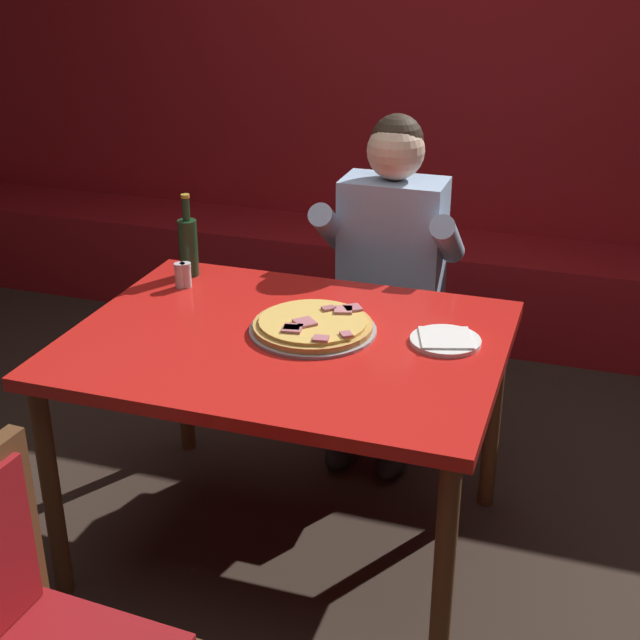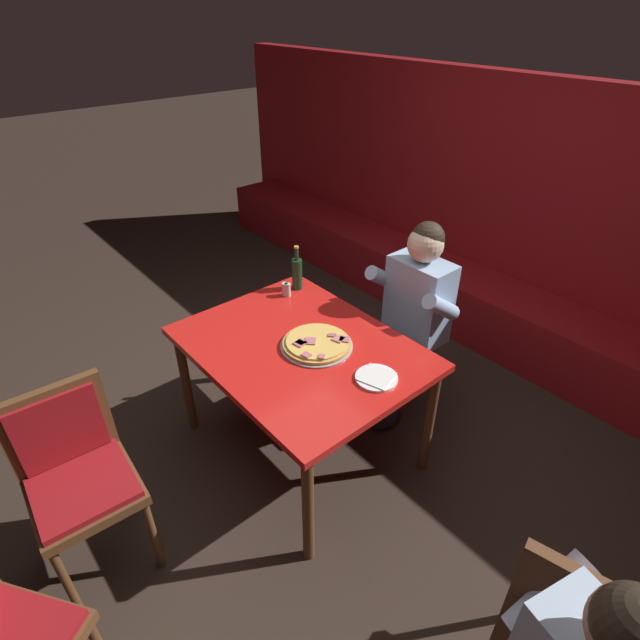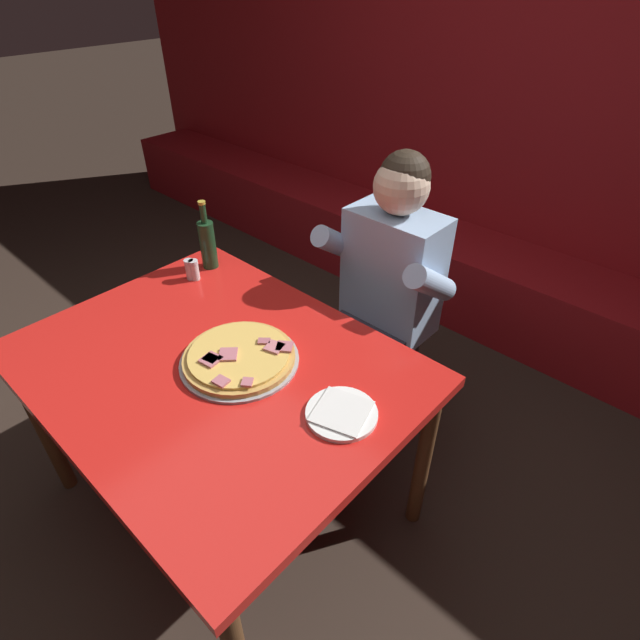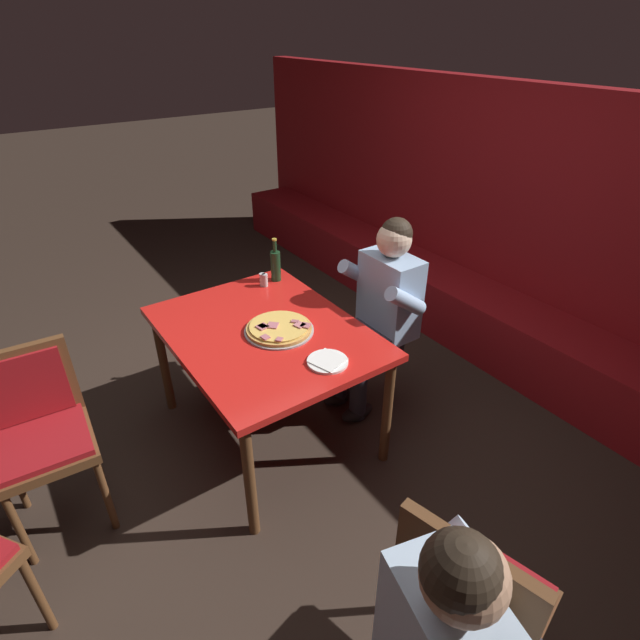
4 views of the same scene
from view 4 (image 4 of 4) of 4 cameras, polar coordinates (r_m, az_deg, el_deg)
The scene contains 12 objects.
ground_plane at distance 3.27m, azimuth -5.62°, elevation -12.44°, with size 24.00×24.00×0.00m, color #33261E.
booth_wall_panel at distance 4.11m, azimuth 21.44°, elevation 10.54°, with size 6.80×0.16×1.90m, color maroon.
booth_bench at distance 4.15m, azimuth 16.98°, elevation 0.55°, with size 6.46×0.48×0.46m, color maroon.
main_dining_table at distance 2.85m, azimuth -6.31°, elevation -2.41°, with size 1.29×0.99×0.76m.
pizza at distance 2.77m, azimuth -4.70°, elevation -0.97°, with size 0.39×0.39×0.05m.
plate_white_paper at distance 2.52m, azimuth 0.87°, elevation -4.75°, with size 0.21×0.21×0.02m.
beer_bottle at distance 3.30m, azimuth -5.10°, elevation 6.31°, with size 0.07×0.07×0.29m.
shaker_red_pepper_flakes at distance 3.26m, azimuth -6.60°, elevation 4.54°, with size 0.04×0.04×0.09m.
shaker_oregano at distance 3.25m, azimuth -6.30°, elevation 4.48°, with size 0.04×0.04×0.09m.
diner_seated_blue_shirt at distance 3.12m, azimuth 6.71°, elevation 1.26°, with size 0.53×0.53×1.27m.
dining_chair_far_left at distance 2.79m, azimuth -29.51°, elevation -10.53°, with size 0.47×0.47×0.95m.
dining_chair_near_right at distance 1.94m, azimuth 16.68°, elevation -28.59°, with size 0.53×0.53×1.03m.
Camera 4 is at (2.12, -1.09, 2.24)m, focal length 28.00 mm.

